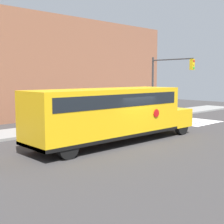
# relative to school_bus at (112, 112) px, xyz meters

# --- Properties ---
(ground_plane) EXTENTS (60.00, 60.00, 0.00)m
(ground_plane) POSITION_rel_school_bus_xyz_m (0.81, -0.57, -1.69)
(ground_plane) COLOR #3A3838
(sidewalk_strip) EXTENTS (44.00, 3.00, 0.15)m
(sidewalk_strip) POSITION_rel_school_bus_xyz_m (0.81, 5.93, -1.62)
(sidewalk_strip) COLOR gray
(sidewalk_strip) RESTS_ON ground
(building_backdrop) EXTENTS (32.00, 4.00, 8.74)m
(building_backdrop) POSITION_rel_school_bus_xyz_m (0.81, 12.43, 2.68)
(building_backdrop) COLOR #935B42
(building_backdrop) RESTS_ON ground
(crosswalk_stripes) EXTENTS (4.00, 3.20, 0.01)m
(crosswalk_stripes) POSITION_rel_school_bus_xyz_m (10.22, 1.43, -1.69)
(crosswalk_stripes) COLOR white
(crosswalk_stripes) RESTS_ON ground
(school_bus) EXTENTS (10.59, 2.57, 2.92)m
(school_bus) POSITION_rel_school_bus_xyz_m (0.00, 0.00, 0.00)
(school_bus) COLOR yellow
(school_bus) RESTS_ON ground
(stop_sign) EXTENTS (0.68, 0.10, 2.64)m
(stop_sign) POSITION_rel_school_bus_xyz_m (7.62, 4.74, 0.05)
(stop_sign) COLOR #38383A
(stop_sign) RESTS_ON ground
(traffic_light) EXTENTS (0.28, 3.98, 5.15)m
(traffic_light) POSITION_rel_school_bus_xyz_m (9.22, 3.45, 1.78)
(traffic_light) COLOR #38383A
(traffic_light) RESTS_ON ground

